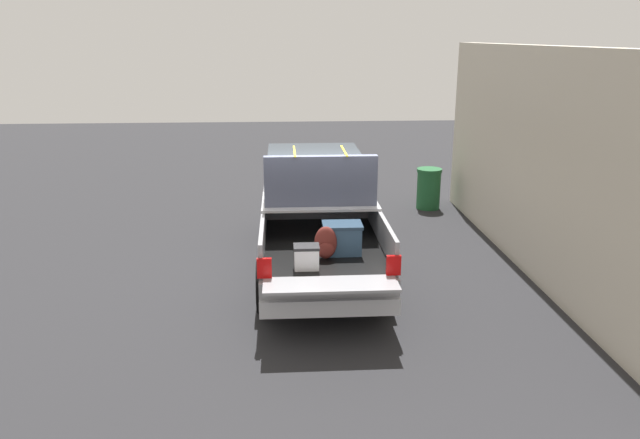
# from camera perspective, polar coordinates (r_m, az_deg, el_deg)

# --- Properties ---
(ground_plane) EXTENTS (40.00, 40.00, 0.00)m
(ground_plane) POSITION_cam_1_polar(r_m,az_deg,el_deg) (11.26, -0.19, -4.50)
(ground_plane) COLOR #262628
(pickup_truck) EXTENTS (6.05, 2.06, 2.23)m
(pickup_truck) POSITION_cam_1_polar(r_m,az_deg,el_deg) (11.31, -0.30, 0.77)
(pickup_truck) COLOR gray
(pickup_truck) RESTS_ON ground_plane
(building_facade) EXTENTS (9.68, 0.36, 3.88)m
(building_facade) POSITION_cam_1_polar(r_m,az_deg,el_deg) (11.33, 19.61, 4.90)
(building_facade) COLOR beige
(building_facade) RESTS_ON ground_plane
(trash_can) EXTENTS (0.60, 0.60, 0.98)m
(trash_can) POSITION_cam_1_polar(r_m,az_deg,el_deg) (15.25, 9.93, 2.83)
(trash_can) COLOR #1E592D
(trash_can) RESTS_ON ground_plane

